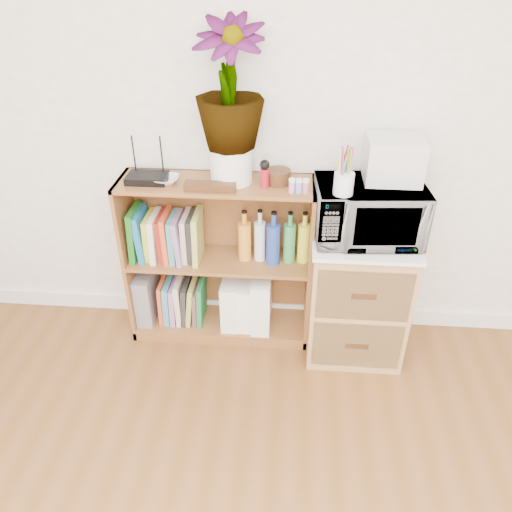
# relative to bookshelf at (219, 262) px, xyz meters

# --- Properties ---
(skirting_board) EXTENTS (4.00, 0.02, 0.10)m
(skirting_board) POSITION_rel_bookshelf_xyz_m (0.35, 0.14, -0.42)
(skirting_board) COLOR white
(skirting_board) RESTS_ON ground
(bookshelf) EXTENTS (1.00, 0.30, 0.95)m
(bookshelf) POSITION_rel_bookshelf_xyz_m (0.00, 0.00, 0.00)
(bookshelf) COLOR brown
(bookshelf) RESTS_ON ground
(wicker_unit) EXTENTS (0.50, 0.45, 0.70)m
(wicker_unit) POSITION_rel_bookshelf_xyz_m (0.75, -0.08, -0.12)
(wicker_unit) COLOR #9E7542
(wicker_unit) RESTS_ON ground
(microwave) EXTENTS (0.53, 0.38, 0.28)m
(microwave) POSITION_rel_bookshelf_xyz_m (0.75, -0.08, 0.39)
(microwave) COLOR white
(microwave) RESTS_ON wicker_unit
(pen_cup) EXTENTS (0.09, 0.09, 0.10)m
(pen_cup) POSITION_rel_bookshelf_xyz_m (0.61, -0.19, 0.58)
(pen_cup) COLOR white
(pen_cup) RESTS_ON microwave
(small_appliance) EXTENTS (0.26, 0.22, 0.21)m
(small_appliance) POSITION_rel_bookshelf_xyz_m (0.85, -0.02, 0.63)
(small_appliance) COLOR silver
(small_appliance) RESTS_ON microwave
(router) EXTENTS (0.20, 0.14, 0.04)m
(router) POSITION_rel_bookshelf_xyz_m (-0.34, -0.02, 0.49)
(router) COLOR black
(router) RESTS_ON bookshelf
(white_bowl) EXTENTS (0.13, 0.13, 0.03)m
(white_bowl) POSITION_rel_bookshelf_xyz_m (-0.24, -0.03, 0.49)
(white_bowl) COLOR white
(white_bowl) RESTS_ON bookshelf
(plant_pot) EXTENTS (0.21, 0.21, 0.18)m
(plant_pot) POSITION_rel_bookshelf_xyz_m (0.08, 0.02, 0.56)
(plant_pot) COLOR white
(plant_pot) RESTS_ON bookshelf
(potted_plant) EXTENTS (0.33, 0.33, 0.58)m
(potted_plant) POSITION_rel_bookshelf_xyz_m (0.08, 0.02, 0.94)
(potted_plant) COLOR #3B6D2B
(potted_plant) RESTS_ON plant_pot
(trinket_box) EXTENTS (0.25, 0.06, 0.04)m
(trinket_box) POSITION_rel_bookshelf_xyz_m (-0.01, -0.10, 0.49)
(trinket_box) COLOR #35190E
(trinket_box) RESTS_ON bookshelf
(kokeshi_doll) EXTENTS (0.04, 0.04, 0.09)m
(kokeshi_doll) POSITION_rel_bookshelf_xyz_m (0.25, -0.04, 0.52)
(kokeshi_doll) COLOR maroon
(kokeshi_doll) RESTS_ON bookshelf
(wooden_bowl) EXTENTS (0.12, 0.12, 0.07)m
(wooden_bowl) POSITION_rel_bookshelf_xyz_m (0.31, 0.01, 0.51)
(wooden_bowl) COLOR #38200F
(wooden_bowl) RESTS_ON bookshelf
(paint_jars) EXTENTS (0.12, 0.04, 0.06)m
(paint_jars) POSITION_rel_bookshelf_xyz_m (0.41, -0.09, 0.51)
(paint_jars) COLOR pink
(paint_jars) RESTS_ON bookshelf
(file_box) EXTENTS (0.09, 0.25, 0.31)m
(file_box) POSITION_rel_bookshelf_xyz_m (-0.43, 0.00, -0.25)
(file_box) COLOR slate
(file_box) RESTS_ON bookshelf
(magazine_holder_left) EXTENTS (0.09, 0.24, 0.29)m
(magazine_holder_left) POSITION_rel_bookshelf_xyz_m (0.06, -0.01, -0.26)
(magazine_holder_left) COLOR white
(magazine_holder_left) RESTS_ON bookshelf
(magazine_holder_mid) EXTENTS (0.09, 0.23, 0.28)m
(magazine_holder_mid) POSITION_rel_bookshelf_xyz_m (0.14, -0.01, -0.26)
(magazine_holder_mid) COLOR white
(magazine_holder_mid) RESTS_ON bookshelf
(magazine_holder_right) EXTENTS (0.10, 0.26, 0.33)m
(magazine_holder_right) POSITION_rel_bookshelf_xyz_m (0.23, -0.01, -0.24)
(magazine_holder_right) COLOR white
(magazine_holder_right) RESTS_ON bookshelf
(cookbooks) EXTENTS (0.38, 0.20, 0.29)m
(cookbooks) POSITION_rel_bookshelf_xyz_m (-0.28, 0.00, 0.15)
(cookbooks) COLOR #1B661C
(cookbooks) RESTS_ON bookshelf
(liquor_bottles) EXTENTS (0.46, 0.07, 0.32)m
(liquor_bottles) POSITION_rel_bookshelf_xyz_m (0.34, 0.00, 0.17)
(liquor_bottles) COLOR orange
(liquor_bottles) RESTS_ON bookshelf
(lower_books) EXTENTS (0.26, 0.19, 0.27)m
(lower_books) POSITION_rel_bookshelf_xyz_m (-0.23, 0.00, -0.28)
(lower_books) COLOR #D25025
(lower_books) RESTS_ON bookshelf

